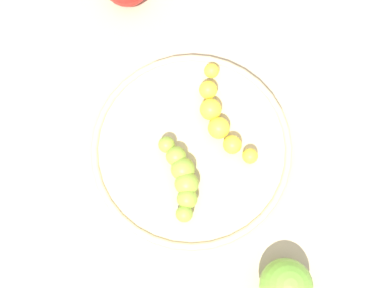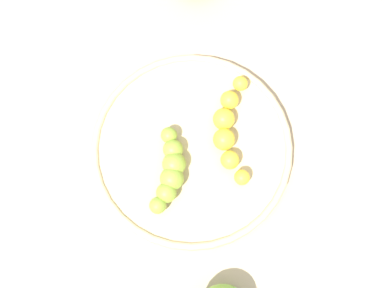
{
  "view_description": "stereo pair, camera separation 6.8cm",
  "coord_description": "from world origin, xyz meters",
  "px_view_note": "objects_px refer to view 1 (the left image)",
  "views": [
    {
      "loc": [
        0.17,
        -0.0,
        0.7
      ],
      "look_at": [
        0.0,
        0.0,
        0.04
      ],
      "focal_mm": 47.51,
      "sensor_mm": 36.0,
      "label": 1
    },
    {
      "loc": [
        0.16,
        0.07,
        0.7
      ],
      "look_at": [
        0.0,
        0.0,
        0.04
      ],
      "focal_mm": 47.51,
      "sensor_mm": 36.0,
      "label": 2
    }
  ],
  "objects_px": {
    "banana_green": "(182,177)",
    "apple_green": "(286,285)",
    "fruit_bowl": "(192,149)",
    "banana_yellow": "(220,117)"
  },
  "relations": [
    {
      "from": "fruit_bowl",
      "to": "banana_green",
      "type": "distance_m",
      "value": 0.05
    },
    {
      "from": "fruit_bowl",
      "to": "banana_yellow",
      "type": "relative_size",
      "value": 1.93
    },
    {
      "from": "apple_green",
      "to": "fruit_bowl",
      "type": "bearing_deg",
      "value": -147.18
    },
    {
      "from": "banana_yellow",
      "to": "fruit_bowl",
      "type": "bearing_deg",
      "value": 23.97
    },
    {
      "from": "fruit_bowl",
      "to": "banana_yellow",
      "type": "height_order",
      "value": "banana_yellow"
    },
    {
      "from": "banana_green",
      "to": "apple_green",
      "type": "bearing_deg",
      "value": -61.19
    },
    {
      "from": "banana_green",
      "to": "apple_green",
      "type": "height_order",
      "value": "apple_green"
    },
    {
      "from": "banana_green",
      "to": "banana_yellow",
      "type": "bearing_deg",
      "value": 44.38
    },
    {
      "from": "fruit_bowl",
      "to": "apple_green",
      "type": "xyz_separation_m",
      "value": [
        0.18,
        0.12,
        0.02
      ]
    },
    {
      "from": "banana_yellow",
      "to": "apple_green",
      "type": "relative_size",
      "value": 2.12
    }
  ]
}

